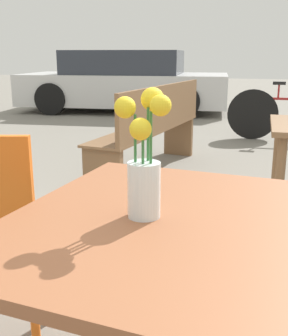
{
  "coord_description": "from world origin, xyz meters",
  "views": [
    {
      "loc": [
        0.28,
        -0.99,
        1.11
      ],
      "look_at": [
        -0.03,
        -0.01,
        0.84
      ],
      "focal_mm": 45.0,
      "sensor_mm": 36.0,
      "label": 1
    }
  ],
  "objects_px": {
    "flower_vase": "(144,168)",
    "bench_near": "(156,126)",
    "table_front": "(156,252)",
    "parked_car": "(125,82)"
  },
  "relations": [
    {
      "from": "table_front",
      "to": "parked_car",
      "type": "distance_m",
      "value": 7.64
    },
    {
      "from": "table_front",
      "to": "parked_car",
      "type": "height_order",
      "value": "parked_car"
    },
    {
      "from": "flower_vase",
      "to": "bench_near",
      "type": "relative_size",
      "value": 0.17
    },
    {
      "from": "table_front",
      "to": "bench_near",
      "type": "distance_m",
      "value": 2.86
    },
    {
      "from": "table_front",
      "to": "bench_near",
      "type": "height_order",
      "value": "bench_near"
    },
    {
      "from": "flower_vase",
      "to": "parked_car",
      "type": "height_order",
      "value": "parked_car"
    },
    {
      "from": "flower_vase",
      "to": "bench_near",
      "type": "xyz_separation_m",
      "value": [
        -0.77,
        2.76,
        -0.37
      ]
    },
    {
      "from": "parked_car",
      "to": "flower_vase",
      "type": "bearing_deg",
      "value": -69.33
    },
    {
      "from": "flower_vase",
      "to": "parked_car",
      "type": "xyz_separation_m",
      "value": [
        -2.7,
        7.15,
        -0.26
      ]
    },
    {
      "from": "flower_vase",
      "to": "bench_near",
      "type": "bearing_deg",
      "value": 105.65
    }
  ]
}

